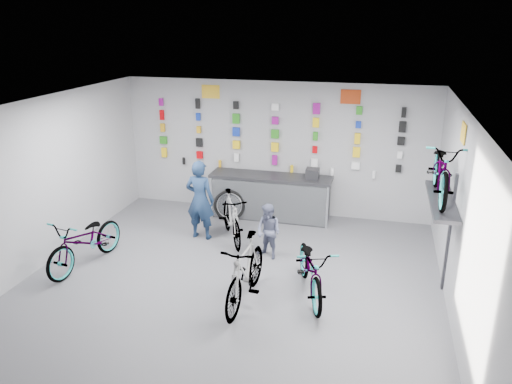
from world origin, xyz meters
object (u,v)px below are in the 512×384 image
(bike_service, at_px, (231,217))
(clerk, at_px, (200,200))
(counter, at_px, (271,197))
(bike_right, at_px, (311,268))
(bike_left, at_px, (86,241))
(customer, at_px, (268,232))
(bike_center, at_px, (245,271))

(bike_service, xyz_separation_m, clerk, (-0.65, -0.01, 0.32))
(counter, distance_m, bike_right, 3.38)
(bike_left, distance_m, customer, 3.32)
(bike_center, distance_m, bike_right, 1.08)
(bike_right, relative_size, clerk, 1.11)
(counter, distance_m, clerk, 1.83)
(bike_right, height_order, clerk, clerk)
(counter, xyz_separation_m, bike_right, (1.37, -3.08, -0.01))
(bike_right, distance_m, customer, 1.50)
(bike_left, height_order, bike_right, bike_left)
(bike_center, relative_size, customer, 1.71)
(bike_center, bearing_deg, bike_service, 115.21)
(bike_service, bearing_deg, clerk, 152.76)
(counter, distance_m, bike_left, 4.11)
(counter, xyz_separation_m, clerk, (-1.14, -1.39, 0.33))
(counter, relative_size, bike_center, 1.49)
(clerk, bearing_deg, counter, -125.11)
(bike_center, relative_size, clerk, 1.10)
(bike_center, xyz_separation_m, clerk, (-1.55, 2.17, 0.28))
(bike_center, xyz_separation_m, bike_service, (-0.90, 2.18, -0.04))
(bike_center, xyz_separation_m, customer, (-0.00, 1.62, -0.02))
(bike_left, xyz_separation_m, bike_center, (3.12, -0.48, 0.05))
(customer, bearing_deg, counter, 128.54)
(bike_left, distance_m, bike_right, 4.08)
(counter, bearing_deg, bike_left, -131.30)
(bike_left, height_order, bike_service, bike_service)
(bike_right, bearing_deg, clerk, 127.60)
(customer, bearing_deg, bike_service, 174.70)
(bike_right, relative_size, bike_service, 1.09)
(bike_right, bearing_deg, bike_center, -172.10)
(counter, distance_m, customer, 1.99)
(counter, bearing_deg, bike_center, -83.48)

